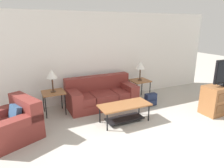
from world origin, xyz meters
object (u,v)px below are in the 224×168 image
object	(u,v)px
armchair	(13,125)
coffee_table	(125,109)
table_lamp_right	(140,66)
couch	(101,96)
tv_console	(222,99)
side_table_left	(53,94)
side_table_right	(140,82)
backpack	(151,100)
table_lamp_left	(52,75)

from	to	relation	value
armchair	coffee_table	xyz separation A→B (m)	(2.39, -0.37, 0.04)
table_lamp_right	couch	bearing A→B (deg)	-178.42
tv_console	side_table_left	bearing A→B (deg)	155.53
tv_console	side_table_right	bearing A→B (deg)	127.20
coffee_table	table_lamp_right	size ratio (longest dim) A/B	2.08
side_table_left	backpack	world-z (taller)	side_table_left
coffee_table	tv_console	world-z (taller)	tv_console
couch	coffee_table	distance (m)	1.18
table_lamp_left	tv_console	bearing A→B (deg)	-24.47
table_lamp_right	tv_console	xyz separation A→B (m)	(1.38, -1.82, -0.67)
side_table_left	table_lamp_left	distance (m)	0.51
coffee_table	side_table_right	distance (m)	1.72
table_lamp_left	table_lamp_right	distance (m)	2.62
side_table_right	backpack	bearing A→B (deg)	-92.62
coffee_table	table_lamp_left	size ratio (longest dim) A/B	2.08
couch	armchair	distance (m)	2.42
armchair	side_table_left	world-z (taller)	armchair
armchair	table_lamp_right	world-z (taller)	table_lamp_right
coffee_table	tv_console	size ratio (longest dim) A/B	1.06
table_lamp_left	coffee_table	bearing A→B (deg)	-40.53
table_lamp_left	backpack	bearing A→B (deg)	-14.00
backpack	table_lamp_left	bearing A→B (deg)	166.00
couch	coffee_table	world-z (taller)	couch
couch	backpack	xyz separation A→B (m)	(1.28, -0.61, -0.12)
armchair	table_lamp_left	size ratio (longest dim) A/B	2.20
armchair	side_table_right	bearing A→B (deg)	13.12
couch	side_table_left	bearing A→B (deg)	178.42
armchair	side_table_left	bearing A→B (deg)	40.76
side_table_left	table_lamp_left	size ratio (longest dim) A/B	1.01
backpack	table_lamp_right	bearing A→B (deg)	87.38
side_table_right	table_lamp_right	world-z (taller)	table_lamp_right
table_lamp_left	armchair	bearing A→B (deg)	-139.24
coffee_table	table_lamp_right	distance (m)	1.85
side_table_right	tv_console	world-z (taller)	tv_console
armchair	tv_console	bearing A→B (deg)	-11.19
side_table_right	table_lamp_left	xyz separation A→B (m)	(-2.62, 0.00, 0.51)
tv_console	backpack	bearing A→B (deg)	140.23
couch	armchair	bearing A→B (deg)	-160.65
side_table_right	tv_console	xyz separation A→B (m)	(1.38, -1.82, -0.16)
side_table_left	side_table_right	bearing A→B (deg)	0.00
couch	side_table_right	distance (m)	1.33
side_table_right	table_lamp_right	bearing A→B (deg)	90.00
backpack	couch	bearing A→B (deg)	154.53
table_lamp_left	tv_console	distance (m)	4.45
table_lamp_left	table_lamp_right	world-z (taller)	same
tv_console	backpack	world-z (taller)	tv_console
side_table_left	side_table_right	distance (m)	2.62
backpack	coffee_table	bearing A→B (deg)	-154.33
table_lamp_right	side_table_right	bearing A→B (deg)	-90.00
coffee_table	table_lamp_left	distance (m)	2.00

